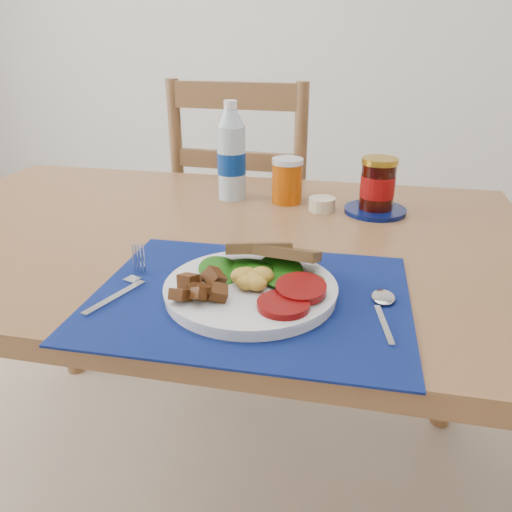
{
  "coord_description": "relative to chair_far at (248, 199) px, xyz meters",
  "views": [
    {
      "loc": [
        0.33,
        -0.75,
        1.13
      ],
      "look_at": [
        0.17,
        -0.03,
        0.8
      ],
      "focal_mm": 35.0,
      "sensor_mm": 36.0,
      "label": 1
    }
  ],
  "objects": [
    {
      "name": "breakfast_plate",
      "position": [
        0.22,
        -0.93,
        0.16
      ],
      "size": [
        0.27,
        0.27,
        0.07
      ],
      "rotation": [
        0.0,
        0.0,
        0.1
      ],
      "color": "silver",
      "rests_on": "placemat"
    },
    {
      "name": "spoon",
      "position": [
        0.43,
        -0.93,
        0.14
      ],
      "size": [
        0.04,
        0.16,
        0.0
      ],
      "rotation": [
        0.0,
        0.0,
        0.18
      ],
      "color": "#B2B5BA",
      "rests_on": "placemat"
    },
    {
      "name": "juice_glass",
      "position": [
        0.2,
        -0.43,
        0.19
      ],
      "size": [
        0.07,
        0.07,
        0.1
      ],
      "primitive_type": "cylinder",
      "color": "#B54604",
      "rests_on": "table"
    },
    {
      "name": "fork",
      "position": [
        0.02,
        -0.94,
        0.14
      ],
      "size": [
        0.05,
        0.18,
        0.0
      ],
      "rotation": [
        0.0,
        0.0,
        -0.32
      ],
      "color": "#B2B5BA",
      "rests_on": "placemat"
    },
    {
      "name": "chair_far",
      "position": [
        0.0,
        0.0,
        0.0
      ],
      "size": [
        0.47,
        0.45,
        1.23
      ],
      "rotation": [
        0.0,
        0.0,
        3.1
      ],
      "color": "brown",
      "rests_on": "ground"
    },
    {
      "name": "placemat",
      "position": [
        0.22,
        -0.93,
        0.14
      ],
      "size": [
        0.5,
        0.4,
        0.0
      ],
      "primitive_type": "cube",
      "rotation": [
        0.0,
        0.0,
        0.02
      ],
      "color": "black",
      "rests_on": "table"
    },
    {
      "name": "jam_on_saucer",
      "position": [
        0.42,
        -0.46,
        0.19
      ],
      "size": [
        0.14,
        0.14,
        0.13
      ],
      "color": "#040F49",
      "rests_on": "table"
    },
    {
      "name": "water_bottle",
      "position": [
        0.06,
        -0.42,
        0.24
      ],
      "size": [
        0.07,
        0.07,
        0.24
      ],
      "color": "#ADBFCC",
      "rests_on": "table"
    },
    {
      "name": "table",
      "position": [
        0.05,
        -0.66,
        0.05
      ],
      "size": [
        1.4,
        0.9,
        0.75
      ],
      "color": "brown",
      "rests_on": "ground"
    },
    {
      "name": "ramekin",
      "position": [
        0.29,
        -0.47,
        0.15
      ],
      "size": [
        0.06,
        0.06,
        0.03
      ],
      "primitive_type": "cylinder",
      "color": "beige",
      "rests_on": "table"
    }
  ]
}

